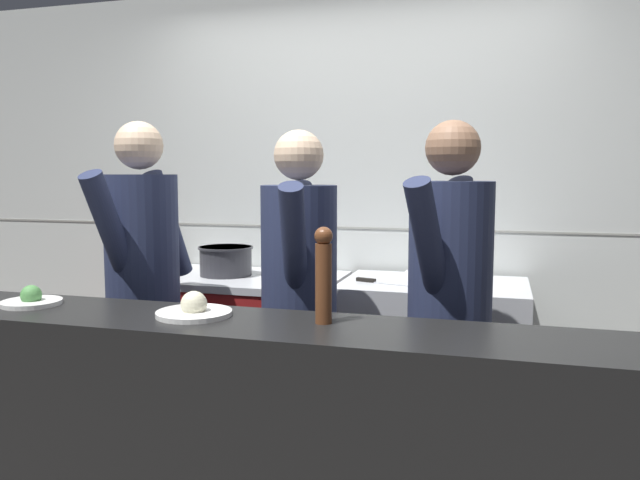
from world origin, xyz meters
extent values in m
cube|color=silver|center=(0.00, 1.46, 1.30)|extent=(8.00, 0.06, 2.60)
cube|color=gray|center=(0.00, 1.43, 1.15)|extent=(8.00, 0.00, 0.01)
cube|color=maroon|center=(-0.56, 1.06, 0.42)|extent=(1.07, 0.70, 0.85)
cube|color=#B7BABF|center=(-0.56, 1.06, 0.87)|extent=(1.09, 0.71, 0.04)
cube|color=#B7BABF|center=(-0.56, 0.73, 0.49)|extent=(0.96, 0.03, 0.10)
cube|color=#B7BABF|center=(0.51, 1.06, 0.45)|extent=(0.97, 0.65, 0.90)
cube|color=black|center=(0.51, 0.76, 0.05)|extent=(0.95, 0.04, 0.10)
cube|color=black|center=(-0.05, -0.23, 0.48)|extent=(2.98, 0.45, 0.96)
cylinder|color=#2D2D33|center=(-0.69, 1.06, 0.97)|extent=(0.30, 0.30, 0.17)
cylinder|color=#2D2D33|center=(-0.69, 1.06, 1.05)|extent=(0.32, 0.32, 0.01)
cone|color=#B7BABF|center=(0.41, 1.13, 0.95)|extent=(0.24, 0.24, 0.10)
cube|color=#B7BABF|center=(0.34, 0.93, 0.91)|extent=(0.27, 0.11, 0.01)
cube|color=black|center=(0.16, 0.99, 0.91)|extent=(0.11, 0.05, 0.02)
cylinder|color=white|center=(-0.95, -0.21, 0.97)|extent=(0.23, 0.23, 0.02)
sphere|color=#4C8C47|center=(-0.95, -0.21, 1.00)|extent=(0.08, 0.08, 0.08)
cylinder|color=white|center=(-0.23, -0.20, 0.97)|extent=(0.28, 0.28, 0.02)
sphere|color=beige|center=(-0.23, -0.20, 1.00)|extent=(0.10, 0.10, 0.10)
cylinder|color=brown|center=(0.25, -0.18, 1.10)|extent=(0.06, 0.06, 0.28)
sphere|color=brown|center=(0.25, -0.18, 1.26)|extent=(0.06, 0.06, 0.06)
cube|color=black|center=(-0.82, 0.39, 0.40)|extent=(0.32, 0.23, 0.81)
cylinder|color=#262D4C|center=(-0.82, 0.39, 1.14)|extent=(0.39, 0.39, 0.67)
sphere|color=beige|center=(-0.82, 0.39, 1.61)|extent=(0.23, 0.23, 0.23)
cylinder|color=#262D4C|center=(-0.79, 0.60, 1.22)|extent=(0.14, 0.34, 0.56)
cylinder|color=#262D4C|center=(-0.84, 0.18, 1.22)|extent=(0.14, 0.34, 0.56)
cube|color=black|center=(-0.02, 0.39, 0.39)|extent=(0.32, 0.24, 0.78)
cylinder|color=#262D4C|center=(-0.02, 0.39, 1.10)|extent=(0.40, 0.40, 0.65)
sphere|color=beige|center=(-0.02, 0.39, 1.56)|extent=(0.22, 0.22, 0.22)
cylinder|color=#262D4C|center=(-0.06, 0.59, 1.18)|extent=(0.17, 0.34, 0.54)
cylinder|color=#262D4C|center=(0.02, 0.20, 1.18)|extent=(0.17, 0.34, 0.54)
cube|color=black|center=(0.65, 0.35, 0.40)|extent=(0.34, 0.27, 0.79)
cylinder|color=#262D4C|center=(0.65, 0.35, 1.12)|extent=(0.44, 0.44, 0.65)
sphere|color=#8C664C|center=(0.65, 0.35, 1.58)|extent=(0.22, 0.22, 0.22)
cylinder|color=#262D4C|center=(0.71, 0.55, 1.20)|extent=(0.20, 0.34, 0.55)
cylinder|color=#262D4C|center=(0.58, 0.16, 1.20)|extent=(0.20, 0.34, 0.55)
camera|label=1|loc=(0.84, -2.23, 1.48)|focal=35.00mm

